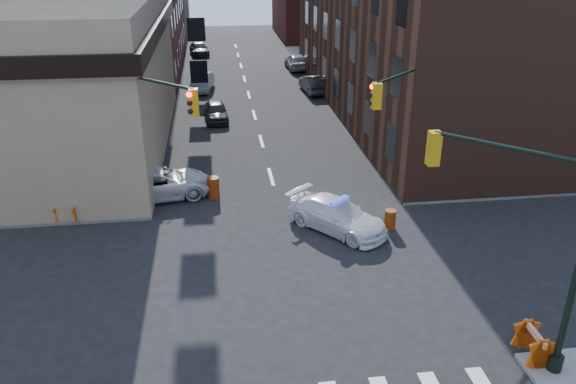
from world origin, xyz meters
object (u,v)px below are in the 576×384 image
object	(u,v)px
parked_car_wfar	(202,82)
barricade_se_a	(533,344)
pedestrian_b	(106,194)
barricade_nw_a	(136,194)
parked_car_enear	(314,84)
barrel_road	(390,219)
pedestrian_a	(48,202)
parked_car_wnear	(216,111)
pickup	(159,183)
police_car	(337,216)
barrel_bank	(213,187)

from	to	relation	value
parked_car_wfar	barricade_se_a	xyz separation A→B (m)	(10.26, -35.67, -0.10)
pedestrian_b	barricade_nw_a	size ratio (longest dim) A/B	1.33
parked_car_enear	barrel_road	world-z (taller)	parked_car_enear
barrel_road	barricade_se_a	size ratio (longest dim) A/B	0.70
pedestrian_a	pedestrian_b	xyz separation A→B (m)	(2.50, 0.51, 0.07)
parked_car_wnear	barricade_nw_a	xyz separation A→B (m)	(-4.02, -13.90, -0.03)
barrel_road	parked_car_wnear	bearing A→B (deg)	112.88
pickup	pedestrian_b	world-z (taller)	pedestrian_b
parked_car_wfar	barrel_road	size ratio (longest dim) A/B	4.95
barricade_se_a	barricade_nw_a	xyz separation A→B (m)	(-13.22, 12.80, 0.01)
parked_car_wfar	barrel_road	bearing A→B (deg)	-64.29
pedestrian_b	barrel_road	size ratio (longest dim) A/B	1.95
parked_car_enear	barrel_road	size ratio (longest dim) A/B	4.98
parked_car_enear	barricade_nw_a	xyz separation A→B (m)	(-12.32, -20.93, -0.09)
barricade_se_a	parked_car_wfar	bearing A→B (deg)	17.84
police_car	parked_car_wfar	bearing A→B (deg)	62.69
police_car	parked_car_wfar	world-z (taller)	parked_car_wfar
pickup	parked_car_wnear	size ratio (longest dim) A/B	1.35
pedestrian_b	parked_car_wnear	bearing A→B (deg)	39.78
barrel_road	barricade_nw_a	bearing A→B (deg)	161.69
parked_car_wfar	police_car	bearing A→B (deg)	-68.92
parked_car_enear	barrel_bank	world-z (taller)	parked_car_enear
parked_car_enear	barricade_nw_a	size ratio (longest dim) A/B	3.40
parked_car_enear	barrel_bank	xyz separation A→B (m)	(-8.64, -20.30, -0.21)
parked_car_wnear	parked_car_wfar	xyz separation A→B (m)	(-1.06, 8.98, 0.06)
pedestrian_a	barrel_bank	bearing A→B (deg)	54.95
pickup	barrel_bank	size ratio (longest dim) A/B	5.00
parked_car_enear	barricade_se_a	bearing A→B (deg)	86.27
pickup	barricade_se_a	size ratio (longest dim) A/B	4.13
pedestrian_a	barrel_bank	size ratio (longest dim) A/B	1.53
parked_car_enear	pedestrian_b	world-z (taller)	pedestrian_b
parked_car_wfar	pedestrian_b	size ratio (longest dim) A/B	2.54
pickup	parked_car_wnear	bearing A→B (deg)	-23.38
barrel_bank	barricade_nw_a	xyz separation A→B (m)	(-3.69, -0.63, 0.11)
barricade_se_a	pedestrian_b	bearing A→B (deg)	51.71
barrel_bank	pedestrian_b	bearing A→B (deg)	-166.26
barricade_nw_a	pedestrian_b	bearing A→B (deg)	-141.55
pedestrian_a	barricade_se_a	size ratio (longest dim) A/B	1.27
parked_car_wnear	barrel_road	size ratio (longest dim) A/B	4.38
police_car	parked_car_wfar	distance (m)	27.17
parked_car_wnear	barrel_bank	world-z (taller)	parked_car_wnear
parked_car_enear	barrel_bank	distance (m)	22.06
police_car	pickup	distance (m)	9.31
parked_car_wfar	barricade_nw_a	size ratio (longest dim) A/B	3.38
pickup	parked_car_wfar	bearing A→B (deg)	-15.37
pedestrian_b	barrel_road	bearing A→B (deg)	-44.23
pedestrian_b	barrel_road	world-z (taller)	pedestrian_b
parked_car_enear	barricade_nw_a	distance (m)	24.29
parked_car_enear	pedestrian_a	xyz separation A→B (m)	(-16.11, -22.02, 0.23)
police_car	barrel_road	bearing A→B (deg)	-45.44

